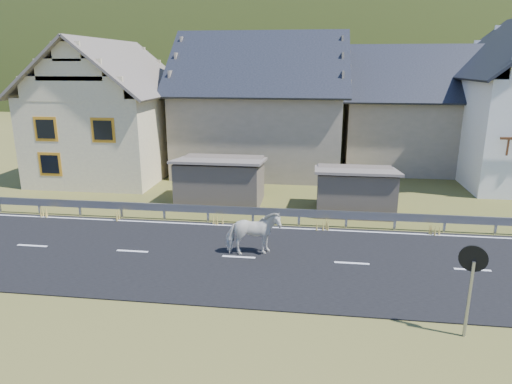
# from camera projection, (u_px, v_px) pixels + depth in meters

# --- Properties ---
(ground) EXTENTS (160.00, 160.00, 0.00)m
(ground) POSITION_uv_depth(u_px,v_px,m) (239.00, 258.00, 16.40)
(ground) COLOR #414819
(ground) RESTS_ON ground
(road) EXTENTS (60.00, 7.00, 0.04)m
(road) POSITION_uv_depth(u_px,v_px,m) (239.00, 258.00, 16.39)
(road) COLOR black
(road) RESTS_ON ground
(lane_markings) EXTENTS (60.00, 6.60, 0.01)m
(lane_markings) POSITION_uv_depth(u_px,v_px,m) (239.00, 257.00, 16.38)
(lane_markings) COLOR silver
(lane_markings) RESTS_ON road
(guardrail) EXTENTS (28.10, 0.09, 0.75)m
(guardrail) POSITION_uv_depth(u_px,v_px,m) (253.00, 211.00, 19.75)
(guardrail) COLOR #93969B
(guardrail) RESTS_ON ground
(shed_left) EXTENTS (4.30, 3.30, 2.40)m
(shed_left) POSITION_uv_depth(u_px,v_px,m) (221.00, 182.00, 22.55)
(shed_left) COLOR brown
(shed_left) RESTS_ON ground
(shed_right) EXTENTS (3.80, 2.90, 2.20)m
(shed_right) POSITION_uv_depth(u_px,v_px,m) (355.00, 191.00, 21.28)
(shed_right) COLOR brown
(shed_right) RESTS_ON ground
(house_cream) EXTENTS (7.80, 9.80, 8.30)m
(house_cream) POSITION_uv_depth(u_px,v_px,m) (110.00, 104.00, 27.92)
(house_cream) COLOR beige
(house_cream) RESTS_ON ground
(house_stone_a) EXTENTS (10.80, 9.80, 8.90)m
(house_stone_a) POSITION_uv_depth(u_px,v_px,m) (262.00, 97.00, 29.57)
(house_stone_a) COLOR gray
(house_stone_a) RESTS_ON ground
(house_stone_b) EXTENTS (9.80, 8.80, 8.10)m
(house_stone_b) POSITION_uv_depth(u_px,v_px,m) (414.00, 103.00, 30.32)
(house_stone_b) COLOR gray
(house_stone_b) RESTS_ON ground
(mountain) EXTENTS (440.00, 280.00, 260.00)m
(mountain) POSITION_uv_depth(u_px,v_px,m) (322.00, 129.00, 192.90)
(mountain) COLOR #263811
(mountain) RESTS_ON ground
(conifer_patch) EXTENTS (76.00, 50.00, 28.00)m
(conifer_patch) POSITION_uv_depth(u_px,v_px,m) (110.00, 66.00, 126.65)
(conifer_patch) COLOR black
(conifer_patch) RESTS_ON ground
(horse) EXTENTS (1.34, 2.10, 1.64)m
(horse) POSITION_uv_depth(u_px,v_px,m) (253.00, 233.00, 16.39)
(horse) COLOR silver
(horse) RESTS_ON road
(traffic_mirror) EXTENTS (0.66, 0.28, 2.46)m
(traffic_mirror) POSITION_uv_depth(u_px,v_px,m) (472.00, 271.00, 11.28)
(traffic_mirror) COLOR #93969B
(traffic_mirror) RESTS_ON ground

